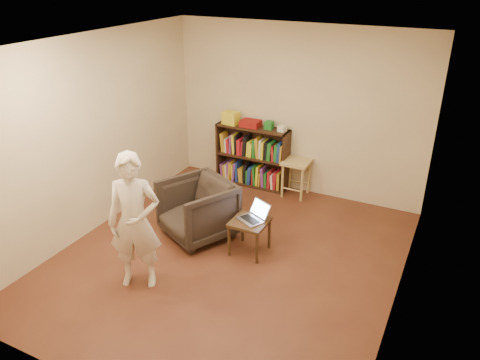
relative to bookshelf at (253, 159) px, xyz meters
The scene contains 15 objects.
floor 2.24m from the bookshelf, 72.54° to the right, with size 4.50×4.50×0.00m, color #4E2319.
ceiling 3.08m from the bookshelf, 72.54° to the right, with size 4.50×4.50×0.00m, color white.
wall_back 1.09m from the bookshelf, 13.33° to the left, with size 4.00×4.00×0.00m, color beige.
wall_left 2.63m from the bookshelf, 122.64° to the right, with size 4.50×4.50×0.00m, color beige.
wall_right 3.49m from the bookshelf, 38.23° to the right, with size 4.50×4.50×0.00m, color beige.
bookshelf is the anchor object (origin of this frame).
box_yellow 0.76m from the bookshelf, behind, with size 0.24×0.18×0.20m, color yellow.
red_cloth 0.61m from the bookshelf, 166.29° to the right, with size 0.30×0.22×0.10m, color maroon.
box_green 0.68m from the bookshelf, ahead, with size 0.12×0.12×0.12m, color #1C6A24.
box_white 0.78m from the bookshelf, ahead, with size 0.11×0.11×0.09m, color silver.
stool 0.78m from the bookshelf, ahead, with size 0.40×0.40×0.58m.
armchair 1.79m from the bookshelf, 88.79° to the right, with size 0.84×0.86×0.78m, color #2D251E.
side_table 2.02m from the bookshelf, 65.85° to the right, with size 0.44×0.44×0.45m.
laptop 1.97m from the bookshelf, 64.19° to the right, with size 0.42×0.43×0.21m.
person 3.00m from the bookshelf, 90.44° to the right, with size 0.58×0.38×1.60m, color beige.
Camera 1 is at (2.32, -4.30, 3.37)m, focal length 35.00 mm.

